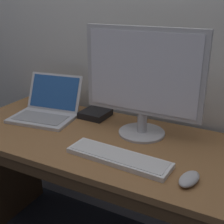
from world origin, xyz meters
TOP-DOWN VIEW (x-y plane):
  - back_wall at (0.00, 0.37)m, footprint 5.08×0.04m
  - desk at (0.00, -0.01)m, footprint 1.47×0.64m
  - laptop_silver at (-0.39, 0.08)m, footprint 0.37×0.35m
  - external_monitor at (0.16, 0.11)m, footprint 0.56×0.23m
  - wired_keyboard at (0.17, -0.15)m, footprint 0.45×0.15m
  - computer_mouse at (0.47, -0.18)m, footprint 0.08×0.13m
  - external_drive_box at (-0.15, 0.21)m, footprint 0.15×0.15m

SIDE VIEW (x-z plane):
  - desk at x=0.00m, z-range 0.12..0.87m
  - wired_keyboard at x=0.17m, z-range 0.75..0.77m
  - computer_mouse at x=0.47m, z-range 0.75..0.78m
  - external_drive_box at x=-0.15m, z-range 0.75..0.78m
  - laptop_silver at x=-0.39m, z-range 0.68..0.89m
  - external_monitor at x=0.16m, z-range 0.77..1.28m
  - back_wall at x=0.00m, z-range 0.00..2.64m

